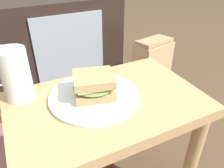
# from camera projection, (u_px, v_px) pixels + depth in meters

# --- Properties ---
(side_table) EXTENTS (0.56, 0.36, 0.46)m
(side_table) POSITION_uv_depth(u_px,v_px,m) (107.00, 123.00, 0.69)
(side_table) COLOR tan
(side_table) RESTS_ON ground
(tv_cabinet) EXTENTS (0.96, 0.46, 0.58)m
(tv_cabinet) POSITION_uv_depth(u_px,v_px,m) (43.00, 44.00, 1.45)
(tv_cabinet) COLOR black
(tv_cabinet) RESTS_ON ground
(plate) EXTENTS (0.26, 0.26, 0.01)m
(plate) POSITION_uv_depth(u_px,v_px,m) (94.00, 96.00, 0.65)
(plate) COLOR silver
(plate) RESTS_ON side_table
(sandwich_front) EXTENTS (0.14, 0.13, 0.07)m
(sandwich_front) POSITION_uv_depth(u_px,v_px,m) (94.00, 85.00, 0.63)
(sandwich_front) COLOR tan
(sandwich_front) RESTS_ON plate
(beer_glass) EXTENTS (0.08, 0.08, 0.15)m
(beer_glass) POSITION_uv_depth(u_px,v_px,m) (16.00, 76.00, 0.62)
(beer_glass) COLOR silver
(beer_glass) RESTS_ON side_table
(paper_bag) EXTENTS (0.23, 0.17, 0.39)m
(paper_bag) POSITION_uv_depth(u_px,v_px,m) (151.00, 70.00, 1.36)
(paper_bag) COLOR tan
(paper_bag) RESTS_ON ground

